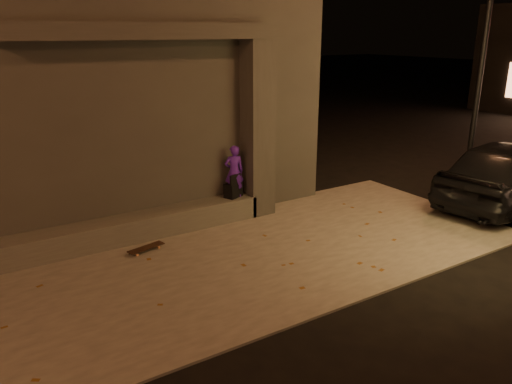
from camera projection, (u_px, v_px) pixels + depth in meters
ground at (299, 315)px, 6.95m from camera, size 120.00×120.00×0.00m
sidewalk at (229, 261)px, 8.56m from camera, size 11.00×4.40×0.04m
building at (86, 87)px, 10.87m from camera, size 9.00×5.10×5.22m
ledge at (110, 233)px, 9.13m from camera, size 6.00×0.55×0.45m
column at (258, 130)px, 10.27m from camera, size 0.55×0.55×3.60m
canopy at (149, 31)px, 8.59m from camera, size 5.00×0.70×0.28m
skateboarder at (234, 171)px, 10.23m from camera, size 0.45×0.36×1.09m
backpack at (233, 189)px, 10.32m from camera, size 0.42×0.36×0.51m
skateboard at (146, 248)px, 8.87m from camera, size 0.70×0.33×0.08m
street_lamp_2 at (487, 26)px, 11.90m from camera, size 0.36×0.36×6.81m
car_a at (510, 172)px, 11.21m from camera, size 4.68×2.49×1.51m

